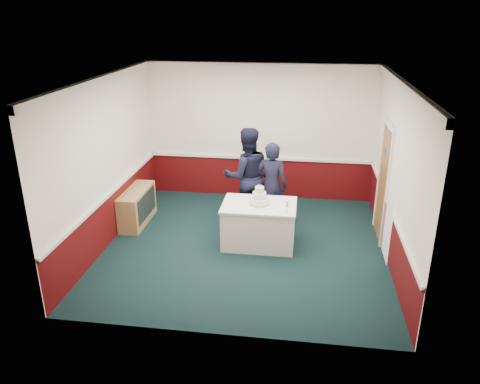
# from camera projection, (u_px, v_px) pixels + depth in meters

# --- Properties ---
(ground) EXTENTS (5.00, 5.00, 0.00)m
(ground) POSITION_uv_depth(u_px,v_px,m) (245.00, 246.00, 8.54)
(ground) COLOR #112A2B
(ground) RESTS_ON ground
(room_shell) EXTENTS (5.00, 5.00, 3.00)m
(room_shell) POSITION_uv_depth(u_px,v_px,m) (254.00, 133.00, 8.37)
(room_shell) COLOR white
(room_shell) RESTS_ON ground
(sideboard) EXTENTS (0.41, 1.20, 0.70)m
(sideboard) POSITION_uv_depth(u_px,v_px,m) (137.00, 206.00, 9.36)
(sideboard) COLOR tan
(sideboard) RESTS_ON ground
(cake_table) EXTENTS (1.32, 0.92, 0.79)m
(cake_table) POSITION_uv_depth(u_px,v_px,m) (259.00, 224.00, 8.49)
(cake_table) COLOR white
(cake_table) RESTS_ON ground
(wedding_cake) EXTENTS (0.35, 0.35, 0.36)m
(wedding_cake) POSITION_uv_depth(u_px,v_px,m) (259.00, 198.00, 8.31)
(wedding_cake) COLOR white
(wedding_cake) RESTS_ON cake_table
(cake_knife) EXTENTS (0.09, 0.21, 0.00)m
(cake_knife) POSITION_uv_depth(u_px,v_px,m) (256.00, 208.00, 8.17)
(cake_knife) COLOR silver
(cake_knife) RESTS_ON cake_table
(champagne_flute) EXTENTS (0.05, 0.05, 0.21)m
(champagne_flute) POSITION_uv_depth(u_px,v_px,m) (287.00, 205.00, 7.98)
(champagne_flute) COLOR silver
(champagne_flute) RESTS_ON cake_table
(person_man) EXTENTS (1.14, 1.01, 1.94)m
(person_man) POSITION_uv_depth(u_px,v_px,m) (247.00, 176.00, 9.22)
(person_man) COLOR black
(person_man) RESTS_ON ground
(person_woman) EXTENTS (0.69, 0.51, 1.72)m
(person_woman) POSITION_uv_depth(u_px,v_px,m) (271.00, 185.00, 9.03)
(person_woman) COLOR black
(person_woman) RESTS_ON ground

